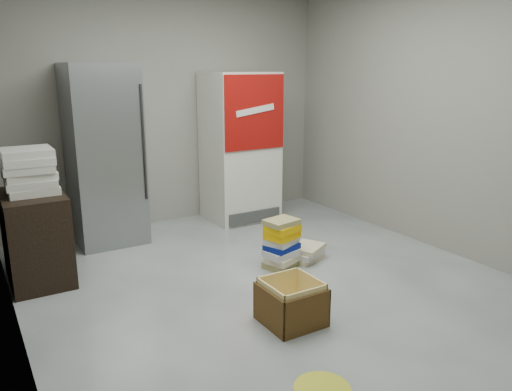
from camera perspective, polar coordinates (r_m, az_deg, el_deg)
The scene contains 9 objects.
ground at distance 4.30m, azimuth 3.48°, elevation -11.16°, with size 5.00×5.00×0.00m, color #B0B0AC.
room_shell at distance 3.88m, azimuth 3.90°, elevation 13.55°, with size 4.04×5.04×2.82m.
steel_fridge at distance 5.55m, azimuth -16.96°, elevation 4.43°, with size 0.70×0.72×1.90m.
coke_cooler at distance 6.15m, azimuth -1.84°, elevation 5.57°, with size 0.80×0.73×1.80m.
wood_shelf at distance 4.83m, azimuth -23.84°, elevation -4.37°, with size 0.50×0.80×0.80m, color black.
supply_box_stack at distance 4.69m, azimuth -24.49°, elevation 2.56°, with size 0.43×0.43×0.39m.
phonebook_stack_main at distance 4.73m, azimuth 2.95°, elevation -5.51°, with size 0.36×0.35×0.48m.
phonebook_stack_side at distance 4.99m, azimuth 5.68°, elevation -6.51°, with size 0.43×0.40×0.15m.
cardboard_box at distance 3.81m, azimuth 4.04°, elevation -12.42°, with size 0.41×0.41×0.33m.
Camera 1 is at (-2.21, -3.18, 1.86)m, focal length 35.00 mm.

